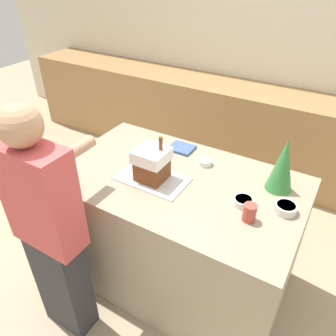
% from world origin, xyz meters
% --- Properties ---
extents(ground_plane, '(12.00, 12.00, 0.00)m').
position_xyz_m(ground_plane, '(0.00, 0.00, 0.00)').
color(ground_plane, tan).
extents(wall_back, '(8.00, 0.05, 2.60)m').
position_xyz_m(wall_back, '(0.00, 2.08, 1.30)').
color(wall_back, beige).
rests_on(wall_back, ground_plane).
extents(back_cabinet_block, '(6.00, 0.60, 0.96)m').
position_xyz_m(back_cabinet_block, '(0.00, 1.76, 0.48)').
color(back_cabinet_block, '#9E7547').
rests_on(back_cabinet_block, ground_plane).
extents(kitchen_island, '(1.60, 0.96, 0.94)m').
position_xyz_m(kitchen_island, '(0.00, 0.00, 0.47)').
color(kitchen_island, gray).
rests_on(kitchen_island, ground_plane).
extents(baking_tray, '(0.45, 0.27, 0.01)m').
position_xyz_m(baking_tray, '(-0.13, -0.08, 0.94)').
color(baking_tray, silver).
rests_on(baking_tray, kitchen_island).
extents(gingerbread_house, '(0.20, 0.19, 0.30)m').
position_xyz_m(gingerbread_house, '(-0.13, -0.08, 1.06)').
color(gingerbread_house, brown).
rests_on(gingerbread_house, baking_tray).
extents(decorative_tree, '(0.16, 0.16, 0.35)m').
position_xyz_m(decorative_tree, '(0.58, 0.23, 1.11)').
color(decorative_tree, '#33843D').
rests_on(decorative_tree, kitchen_island).
extents(candy_bowl_far_right, '(0.12, 0.12, 0.05)m').
position_xyz_m(candy_bowl_far_right, '(-0.29, 0.22, 0.96)').
color(candy_bowl_far_right, white).
rests_on(candy_bowl_far_right, kitchen_island).
extents(candy_bowl_near_tray_right, '(0.13, 0.13, 0.05)m').
position_xyz_m(candy_bowl_near_tray_right, '(0.68, 0.04, 0.97)').
color(candy_bowl_near_tray_right, silver).
rests_on(candy_bowl_near_tray_right, kitchen_island).
extents(candy_bowl_front_corner, '(0.09, 0.09, 0.04)m').
position_xyz_m(candy_bowl_front_corner, '(0.08, 0.25, 0.96)').
color(candy_bowl_front_corner, silver).
rests_on(candy_bowl_front_corner, kitchen_island).
extents(candy_bowl_beside_tree, '(0.12, 0.12, 0.04)m').
position_xyz_m(candy_bowl_beside_tree, '(0.45, -0.02, 0.96)').
color(candy_bowl_beside_tree, silver).
rests_on(candy_bowl_beside_tree, kitchen_island).
extents(cookbook, '(0.18, 0.15, 0.02)m').
position_xyz_m(cookbook, '(-0.16, 0.34, 0.95)').
color(cookbook, '#3F598C').
rests_on(cookbook, kitchen_island).
extents(mug, '(0.07, 0.07, 0.10)m').
position_xyz_m(mug, '(0.53, -0.13, 0.99)').
color(mug, '#B24238').
rests_on(mug, kitchen_island).
extents(person, '(0.42, 0.53, 1.61)m').
position_xyz_m(person, '(-0.43, -0.69, 0.83)').
color(person, '#333338').
rests_on(person, ground_plane).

